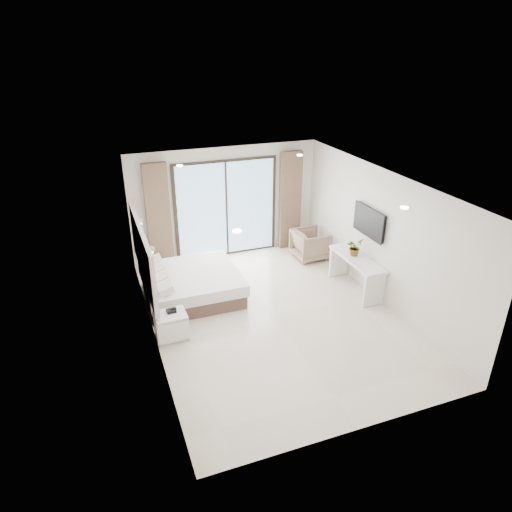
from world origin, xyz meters
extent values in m
plane|color=beige|center=(0.00, 0.00, 0.00)|extent=(6.20, 6.20, 0.00)
cube|color=silver|center=(0.00, 3.10, 1.35)|extent=(4.60, 0.02, 2.70)
cube|color=silver|center=(0.00, -3.10, 1.35)|extent=(4.60, 0.02, 2.70)
cube|color=silver|center=(-2.30, 0.00, 1.35)|extent=(0.02, 6.20, 2.70)
cube|color=silver|center=(2.30, 0.00, 1.35)|extent=(0.02, 6.20, 2.70)
cube|color=white|center=(0.00, 0.00, 2.70)|extent=(4.60, 6.20, 0.02)
cube|color=silver|center=(-2.25, 1.30, 1.15)|extent=(0.08, 3.00, 1.20)
cube|color=black|center=(2.25, 0.35, 1.55)|extent=(0.06, 1.00, 0.58)
cube|color=black|center=(2.21, 0.35, 1.55)|extent=(0.02, 1.04, 0.62)
cube|color=black|center=(0.00, 3.07, 1.20)|extent=(2.56, 0.04, 2.42)
cube|color=#99CAF5|center=(0.00, 3.04, 1.20)|extent=(2.40, 0.01, 2.30)
cube|color=brown|center=(-1.65, 2.96, 1.25)|extent=(0.55, 0.14, 2.50)
cube|color=brown|center=(1.65, 2.96, 1.25)|extent=(0.55, 0.14, 2.50)
cylinder|color=white|center=(-1.30, -1.80, 2.68)|extent=(0.12, 0.12, 0.02)
cylinder|color=white|center=(1.30, -1.80, 2.68)|extent=(0.12, 0.12, 0.02)
cylinder|color=white|center=(-1.30, 1.80, 2.68)|extent=(0.12, 0.12, 0.02)
cylinder|color=white|center=(1.30, 1.80, 2.68)|extent=(0.12, 0.12, 0.02)
cube|color=brown|center=(-1.32, 1.30, 0.15)|extent=(1.86, 1.77, 0.30)
cube|color=silver|center=(-1.32, 1.30, 0.42)|extent=(1.94, 1.84, 0.24)
cube|color=white|center=(-1.95, 0.70, 0.61)|extent=(0.28, 0.37, 0.14)
cube|color=white|center=(-1.95, 1.10, 0.61)|extent=(0.28, 0.37, 0.14)
cube|color=white|center=(-1.95, 1.50, 0.61)|extent=(0.28, 0.37, 0.14)
cube|color=white|center=(-1.95, 1.90, 0.61)|extent=(0.28, 0.37, 0.14)
cube|color=white|center=(-2.01, -0.04, 0.49)|extent=(0.57, 0.47, 0.05)
cube|color=white|center=(-2.01, -0.04, 0.03)|extent=(0.57, 0.47, 0.05)
cube|color=white|center=(-2.01, -0.25, 0.25)|extent=(0.56, 0.07, 0.46)
cube|color=white|center=(-2.01, 0.16, 0.25)|extent=(0.56, 0.07, 0.46)
cube|color=black|center=(-1.98, 0.01, 0.54)|extent=(0.18, 0.14, 0.06)
cube|color=white|center=(2.04, 0.35, 0.74)|extent=(0.49, 1.56, 0.06)
cube|color=white|center=(2.04, -0.35, 0.35)|extent=(0.47, 0.06, 0.71)
cube|color=white|center=(2.04, 1.05, 0.35)|extent=(0.47, 0.06, 0.71)
imported|color=#33662D|center=(2.04, 0.49, 0.92)|extent=(0.46, 0.48, 0.29)
imported|color=#957261|center=(1.85, 2.12, 0.40)|extent=(0.75, 0.80, 0.80)
camera|label=1|loc=(-2.97, -7.01, 4.93)|focal=32.00mm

